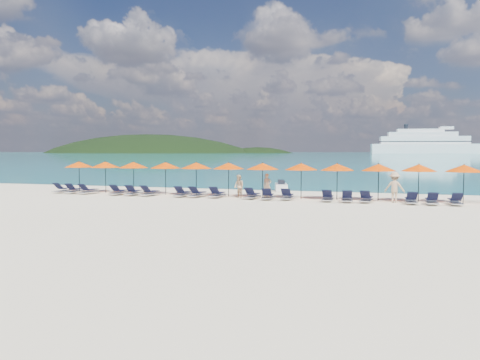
% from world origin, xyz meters
% --- Properties ---
extents(ground, '(1400.00, 1400.00, 0.00)m').
position_xyz_m(ground, '(0.00, 0.00, 0.00)').
color(ground, beige).
extents(sea, '(1600.00, 1300.00, 0.01)m').
position_xyz_m(sea, '(0.00, 660.00, 0.01)').
color(sea, '#1FA9B2').
rests_on(sea, ground).
extents(headland_main, '(374.00, 242.00, 126.50)m').
position_xyz_m(headland_main, '(-300.00, 540.00, -38.00)').
color(headland_main, black).
rests_on(headland_main, ground).
extents(headland_small, '(162.00, 126.00, 85.50)m').
position_xyz_m(headland_small, '(-150.00, 560.00, -35.00)').
color(headland_small, black).
rests_on(headland_small, ground).
extents(cruise_ship, '(140.99, 38.25, 38.80)m').
position_xyz_m(cruise_ship, '(62.69, 532.96, 10.10)').
color(cruise_ship, silver).
rests_on(cruise_ship, ground).
extents(jetski, '(1.43, 2.43, 0.81)m').
position_xyz_m(jetski, '(1.18, 9.57, 0.33)').
color(jetski, silver).
rests_on(jetski, ground).
extents(beachgoer_a, '(0.67, 0.61, 1.54)m').
position_xyz_m(beachgoer_a, '(1.35, 4.58, 0.77)').
color(beachgoer_a, tan).
rests_on(beachgoer_a, ground).
extents(beachgoer_b, '(0.83, 0.75, 1.48)m').
position_xyz_m(beachgoer_b, '(-0.30, 3.74, 0.74)').
color(beachgoer_b, tan).
rests_on(beachgoer_b, ground).
extents(beachgoer_c, '(1.21, 0.70, 1.77)m').
position_xyz_m(beachgoer_c, '(9.14, 3.92, 0.89)').
color(beachgoer_c, tan).
rests_on(beachgoer_c, ground).
extents(umbrella_0, '(2.10, 2.10, 2.28)m').
position_xyz_m(umbrella_0, '(-12.78, 4.45, 2.02)').
color(umbrella_0, black).
rests_on(umbrella_0, ground).
extents(umbrella_1, '(2.10, 2.10, 2.28)m').
position_xyz_m(umbrella_1, '(-10.57, 4.47, 2.02)').
color(umbrella_1, black).
rests_on(umbrella_1, ground).
extents(umbrella_2, '(2.10, 2.10, 2.28)m').
position_xyz_m(umbrella_2, '(-8.30, 4.48, 2.02)').
color(umbrella_2, black).
rests_on(umbrella_2, ground).
extents(umbrella_3, '(2.10, 2.10, 2.28)m').
position_xyz_m(umbrella_3, '(-5.80, 4.43, 2.02)').
color(umbrella_3, black).
rests_on(umbrella_3, ground).
extents(umbrella_4, '(2.10, 2.10, 2.28)m').
position_xyz_m(umbrella_4, '(-3.58, 4.55, 2.02)').
color(umbrella_4, black).
rests_on(umbrella_4, ground).
extents(umbrella_5, '(2.10, 2.10, 2.28)m').
position_xyz_m(umbrella_5, '(-1.26, 4.52, 2.02)').
color(umbrella_5, black).
rests_on(umbrella_5, ground).
extents(umbrella_6, '(2.10, 2.10, 2.28)m').
position_xyz_m(umbrella_6, '(1.07, 4.44, 2.02)').
color(umbrella_6, black).
rests_on(umbrella_6, ground).
extents(umbrella_7, '(2.10, 2.10, 2.28)m').
position_xyz_m(umbrella_7, '(3.56, 4.49, 2.02)').
color(umbrella_7, black).
rests_on(umbrella_7, ground).
extents(umbrella_8, '(2.10, 2.10, 2.28)m').
position_xyz_m(umbrella_8, '(5.79, 4.41, 2.02)').
color(umbrella_8, black).
rests_on(umbrella_8, ground).
extents(umbrella_9, '(2.10, 2.10, 2.28)m').
position_xyz_m(umbrella_9, '(8.22, 4.58, 2.02)').
color(umbrella_9, black).
rests_on(umbrella_9, ground).
extents(umbrella_10, '(2.10, 2.10, 2.28)m').
position_xyz_m(umbrella_10, '(10.49, 4.67, 2.02)').
color(umbrella_10, black).
rests_on(umbrella_10, ground).
extents(umbrella_11, '(2.10, 2.10, 2.28)m').
position_xyz_m(umbrella_11, '(12.88, 4.54, 2.02)').
color(umbrella_11, black).
rests_on(umbrella_11, ground).
extents(lounger_0, '(0.71, 1.73, 0.66)m').
position_xyz_m(lounger_0, '(-13.43, 3.49, 0.24)').
color(lounger_0, silver).
rests_on(lounger_0, ground).
extents(lounger_1, '(0.77, 1.75, 0.66)m').
position_xyz_m(lounger_1, '(-12.35, 3.28, 0.24)').
color(lounger_1, silver).
rests_on(lounger_1, ground).
extents(lounger_2, '(0.68, 1.72, 0.66)m').
position_xyz_m(lounger_2, '(-11.12, 3.17, 0.24)').
color(lounger_2, silver).
rests_on(lounger_2, ground).
extents(lounger_3, '(0.70, 1.73, 0.66)m').
position_xyz_m(lounger_3, '(-8.72, 3.17, 0.24)').
color(lounger_3, silver).
rests_on(lounger_3, ground).
extents(lounger_4, '(0.78, 1.75, 0.66)m').
position_xyz_m(lounger_4, '(-7.60, 3.21, 0.24)').
color(lounger_4, silver).
rests_on(lounger_4, ground).
extents(lounger_5, '(0.75, 1.74, 0.66)m').
position_xyz_m(lounger_5, '(-6.38, 3.22, 0.24)').
color(lounger_5, silver).
rests_on(lounger_5, ground).
extents(lounger_6, '(0.64, 1.71, 0.66)m').
position_xyz_m(lounger_6, '(-4.03, 3.29, 0.24)').
color(lounger_6, silver).
rests_on(lounger_6, ground).
extents(lounger_7, '(0.75, 1.74, 0.66)m').
position_xyz_m(lounger_7, '(-2.99, 3.32, 0.24)').
color(lounger_7, silver).
rests_on(lounger_7, ground).
extents(lounger_8, '(0.63, 1.70, 0.66)m').
position_xyz_m(lounger_8, '(-1.70, 3.50, 0.24)').
color(lounger_8, silver).
rests_on(lounger_8, ground).
extents(lounger_9, '(0.70, 1.73, 0.66)m').
position_xyz_m(lounger_9, '(0.67, 3.43, 0.24)').
color(lounger_9, silver).
rests_on(lounger_9, ground).
extents(lounger_10, '(0.78, 1.75, 0.66)m').
position_xyz_m(lounger_10, '(1.73, 3.23, 0.24)').
color(lounger_10, silver).
rests_on(lounger_10, ground).
extents(lounger_11, '(0.69, 1.72, 0.66)m').
position_xyz_m(lounger_11, '(2.89, 3.50, 0.24)').
color(lounger_11, silver).
rests_on(lounger_11, ground).
extents(lounger_12, '(0.67, 1.72, 0.66)m').
position_xyz_m(lounger_12, '(5.37, 3.30, 0.24)').
color(lounger_12, silver).
rests_on(lounger_12, ground).
extents(lounger_13, '(0.78, 1.75, 0.66)m').
position_xyz_m(lounger_13, '(6.48, 3.26, 0.24)').
color(lounger_13, silver).
rests_on(lounger_13, ground).
extents(lounger_14, '(0.78, 1.75, 0.66)m').
position_xyz_m(lounger_14, '(7.58, 3.37, 0.24)').
color(lounger_14, silver).
rests_on(lounger_14, ground).
extents(lounger_15, '(0.71, 1.73, 0.66)m').
position_xyz_m(lounger_15, '(10.02, 3.35, 0.24)').
color(lounger_15, silver).
rests_on(lounger_15, ground).
extents(lounger_16, '(0.65, 1.71, 0.66)m').
position_xyz_m(lounger_16, '(11.11, 3.35, 0.24)').
color(lounger_16, silver).
rests_on(lounger_16, ground).
extents(lounger_17, '(0.70, 1.73, 0.66)m').
position_xyz_m(lounger_17, '(12.32, 3.45, 0.24)').
color(lounger_17, silver).
rests_on(lounger_17, ground).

